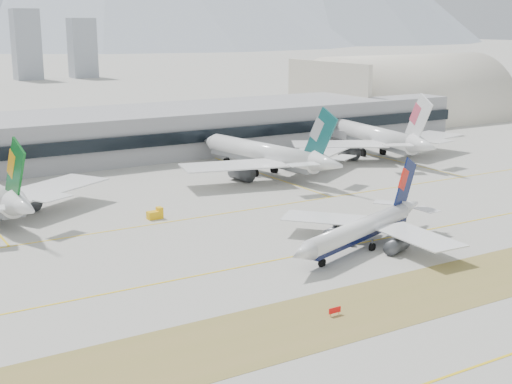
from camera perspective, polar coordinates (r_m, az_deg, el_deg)
ground at (r=143.37m, az=2.50°, el=-4.52°), size 3000.00×3000.00×0.00m
apron_markings at (r=105.94m, az=19.23°, el=-11.96°), size 360.00×122.22×0.06m
taxiing_airliner at (r=144.45m, az=8.63°, el=-2.91°), size 46.14×39.10×16.07m
widebody_cathay at (r=210.33m, az=0.89°, el=2.96°), size 62.52×61.81×22.56m
widebody_china_air at (r=244.51m, az=9.53°, el=4.31°), size 65.79×64.82×23.61m
terminal at (r=243.30m, az=-12.65°, el=4.42°), size 280.00×43.10×15.00m
hangar at (r=341.65m, az=11.67°, el=5.72°), size 91.00×60.00×60.00m
hold_sign_left at (r=111.86m, az=6.32°, el=-9.39°), size 2.20×0.15×1.35m
gse_b at (r=165.83m, az=-8.04°, el=-1.78°), size 3.55×2.00×2.60m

